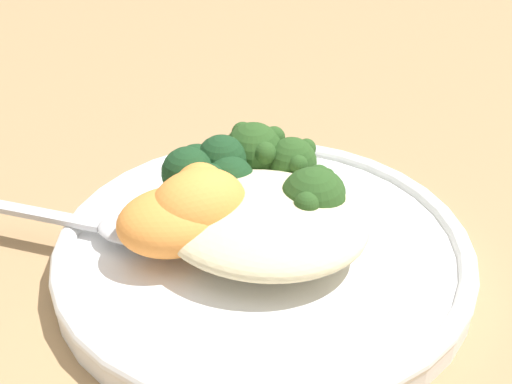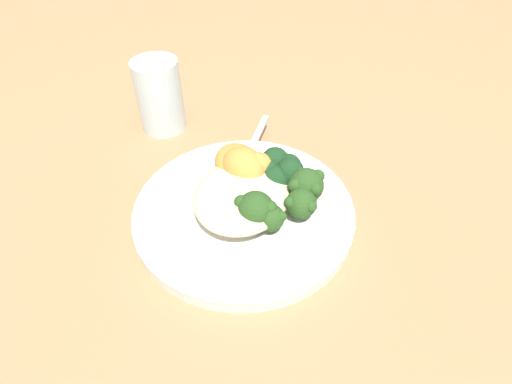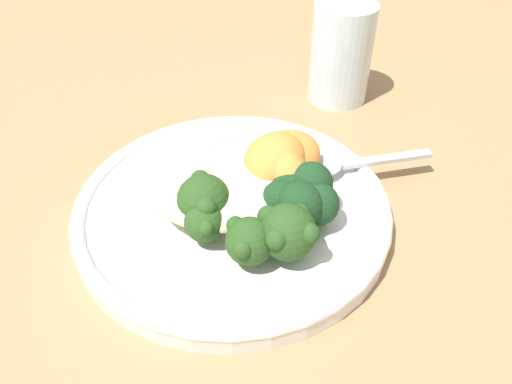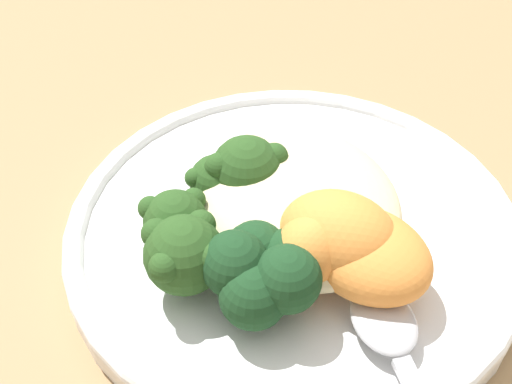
{
  "view_description": "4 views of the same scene",
  "coord_description": "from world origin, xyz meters",
  "views": [
    {
      "loc": [
        0.1,
        -0.33,
        0.28
      ],
      "look_at": [
        -0.01,
        0.02,
        0.05
      ],
      "focal_mm": 50.0,
      "sensor_mm": 36.0,
      "label": 1
    },
    {
      "loc": [
        0.32,
        0.11,
        0.35
      ],
      "look_at": [
        -0.01,
        0.02,
        0.03
      ],
      "focal_mm": 28.0,
      "sensor_mm": 36.0,
      "label": 2
    },
    {
      "loc": [
        0.05,
        0.31,
        0.29
      ],
      "look_at": [
        -0.02,
        0.02,
        0.03
      ],
      "focal_mm": 35.0,
      "sensor_mm": 36.0,
      "label": 3
    },
    {
      "loc": [
        -0.26,
        0.11,
        0.31
      ],
      "look_at": [
        0.02,
        0.03,
        0.03
      ],
      "focal_mm": 50.0,
      "sensor_mm": 36.0,
      "label": 4
    }
  ],
  "objects": [
    {
      "name": "sweet_potato_chunk_0",
      "position": [
        -0.04,
        0.0,
        0.04
      ],
      "size": [
        0.08,
        0.08,
        0.05
      ],
      "primitive_type": "ellipsoid",
      "rotation": [
        0.0,
        0.0,
        0.9
      ],
      "color": "orange",
      "rests_on": "plate"
    },
    {
      "name": "kale_tuft",
      "position": [
        -0.05,
        0.04,
        0.04
      ],
      "size": [
        0.06,
        0.06,
        0.04
      ],
      "color": "#193D1E",
      "rests_on": "plate"
    },
    {
      "name": "broccoli_stalk_0",
      "position": [
        0.02,
        0.01,
        0.03
      ],
      "size": [
        0.07,
        0.03,
        0.03
      ],
      "rotation": [
        0.0,
        0.0,
        0.16
      ],
      "color": "#ADC675",
      "rests_on": "plate"
    },
    {
      "name": "broccoli_stalk_4",
      "position": [
        -0.02,
        0.06,
        0.04
      ],
      "size": [
        0.05,
        0.12,
        0.04
      ],
      "rotation": [
        0.0,
        0.0,
        1.74
      ],
      "color": "#ADC675",
      "rests_on": "plate"
    },
    {
      "name": "ground_plane",
      "position": [
        0.0,
        0.0,
        0.0
      ],
      "size": [
        4.0,
        4.0,
        0.0
      ],
      "primitive_type": "plane",
      "color": "#9E7A51"
    },
    {
      "name": "sweet_potato_chunk_2",
      "position": [
        -0.04,
        0.01,
        0.04
      ],
      "size": [
        0.05,
        0.06,
        0.04
      ],
      "primitive_type": "ellipsoid",
      "rotation": [
        0.0,
        0.0,
        1.97
      ],
      "color": "orange",
      "rests_on": "plate"
    },
    {
      "name": "broccoli_stalk_3",
      "position": [
        -0.0,
        0.06,
        0.04
      ],
      "size": [
        0.04,
        0.12,
        0.03
      ],
      "rotation": [
        0.0,
        0.0,
        1.39
      ],
      "color": "#ADC675",
      "rests_on": "plate"
    },
    {
      "name": "broccoli_stalk_2",
      "position": [
        0.02,
        0.04,
        0.03
      ],
      "size": [
        0.08,
        0.09,
        0.03
      ],
      "rotation": [
        0.0,
        0.0,
        0.87
      ],
      "color": "#ADC675",
      "rests_on": "plate"
    },
    {
      "name": "sweet_potato_chunk_1",
      "position": [
        -0.05,
        -0.01,
        0.04
      ],
      "size": [
        0.09,
        0.08,
        0.04
      ],
      "primitive_type": "ellipsoid",
      "rotation": [
        0.0,
        0.0,
        0.59
      ],
      "color": "orange",
      "rests_on": "plate"
    },
    {
      "name": "broccoli_stalk_1",
      "position": [
        0.02,
        0.03,
        0.04
      ],
      "size": [
        0.07,
        0.07,
        0.04
      ],
      "rotation": [
        0.0,
        0.0,
        0.68
      ],
      "color": "#ADC675",
      "rests_on": "plate"
    },
    {
      "name": "spoon",
      "position": [
        -0.09,
        -0.01,
        0.03
      ],
      "size": [
        0.13,
        0.03,
        0.01
      ],
      "rotation": [
        0.0,
        0.0,
        3.13
      ],
      "color": "#B7B7BC",
      "rests_on": "plate"
    },
    {
      "name": "quinoa_mound",
      "position": [
        0.0,
        0.01,
        0.04
      ],
      "size": [
        0.13,
        0.11,
        0.03
      ],
      "primitive_type": "ellipsoid",
      "color": "beige",
      "rests_on": "plate"
    },
    {
      "name": "plate",
      "position": [
        0.0,
        0.01,
        0.01
      ],
      "size": [
        0.26,
        0.26,
        0.02
      ],
      "color": "white",
      "rests_on": "ground_plane"
    },
    {
      "name": "water_glass",
      "position": [
        -0.15,
        -0.16,
        0.05
      ],
      "size": [
        0.07,
        0.07,
        0.11
      ],
      "primitive_type": "cylinder",
      "color": "silver",
      "rests_on": "ground_plane"
    }
  ]
}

